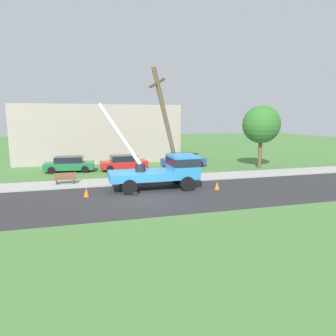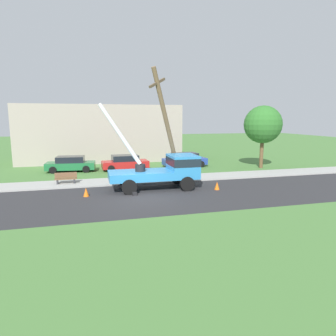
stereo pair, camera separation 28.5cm
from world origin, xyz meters
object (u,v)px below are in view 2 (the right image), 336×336
park_bench (66,179)px  roadside_tree_near (263,125)px  traffic_cone_ahead (217,186)px  traffic_cone_behind (86,192)px  utility_truck (165,169)px  parked_sedan_green (71,164)px  parked_sedan_blue (185,160)px  parked_sedan_red (125,162)px  leaning_utility_pole (168,127)px

park_bench → roadside_tree_near: (18.39, 3.03, 3.83)m
roadside_tree_near → traffic_cone_ahead: bearing=-137.4°
park_bench → traffic_cone_behind: bearing=-69.8°
utility_truck → parked_sedan_green: 11.22m
traffic_cone_ahead → parked_sedan_blue: 10.22m
traffic_cone_behind → parked_sedan_red: 10.11m
utility_truck → traffic_cone_behind: size_ratio=12.07×
parked_sedan_blue → traffic_cone_ahead: bearing=-95.3°
traffic_cone_behind → parked_sedan_blue: parked_sedan_blue is taller
traffic_cone_ahead → traffic_cone_behind: same height
parked_sedan_blue → park_bench: bearing=-152.9°
parked_sedan_green → parked_sedan_red: bearing=-4.4°
parked_sedan_red → roadside_tree_near: 13.98m
utility_truck → parked_sedan_red: size_ratio=1.51×
traffic_cone_ahead → park_bench: (-10.30, 4.42, 0.18)m
roadside_tree_near → leaning_utility_pole: bearing=-155.7°
utility_truck → parked_sedan_blue: size_ratio=1.49×
utility_truck → traffic_cone_behind: utility_truck is taller
traffic_cone_behind → parked_sedan_green: parked_sedan_green is taller
parked_sedan_green → parked_sedan_red: (5.03, -0.39, 0.00)m
traffic_cone_behind → parked_sedan_blue: (9.78, 9.73, 0.43)m
leaning_utility_pole → roadside_tree_near: 12.06m
parked_sedan_green → parked_sedan_red: same height
traffic_cone_behind → park_bench: 4.25m
utility_truck → parked_sedan_green: bearing=127.7°
parked_sedan_blue → park_bench: parked_sedan_blue is taller
parked_sedan_red → parked_sedan_blue: (6.15, 0.30, 0.00)m
utility_truck → parked_sedan_red: bearing=102.2°
utility_truck → parked_sedan_green: utility_truck is taller
traffic_cone_ahead → parked_sedan_green: size_ratio=0.12×
park_bench → parked_sedan_green: bearing=89.3°
parked_sedan_red → traffic_cone_behind: bearing=-111.0°
parked_sedan_blue → roadside_tree_near: (7.14, -2.72, 3.58)m
parked_sedan_green → roadside_tree_near: bearing=-8.7°
leaning_utility_pole → parked_sedan_red: size_ratio=1.88×
utility_truck → park_bench: (-6.92, 3.02, -0.95)m
parked_sedan_blue → roadside_tree_near: bearing=-20.8°
parked_sedan_red → park_bench: (-5.09, -5.45, -0.25)m
park_bench → roadside_tree_near: 19.03m
traffic_cone_behind → roadside_tree_near: size_ratio=0.09×
parked_sedan_red → parked_sedan_blue: 6.16m
leaning_utility_pole → parked_sedan_green: 11.26m
leaning_utility_pole → parked_sedan_blue: leaning_utility_pole is taller
park_bench → leaning_utility_pole: bearing=-14.6°
leaning_utility_pole → traffic_cone_behind: (-5.92, -2.05, -4.02)m
utility_truck → roadside_tree_near: (11.47, 6.05, 2.89)m
utility_truck → leaning_utility_pole: 3.13m
parked_sedan_blue → roadside_tree_near: 8.44m
parked_sedan_red → traffic_cone_ahead: bearing=-62.2°
traffic_cone_ahead → roadside_tree_near: roadside_tree_near is taller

